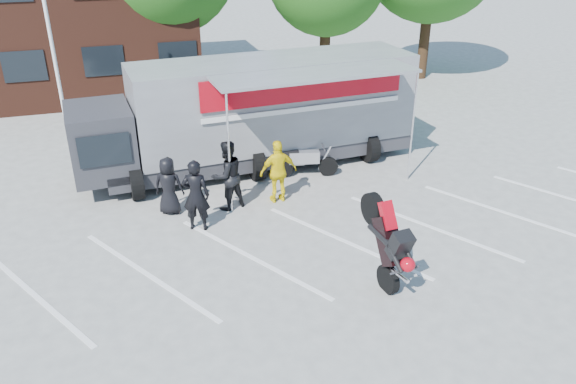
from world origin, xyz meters
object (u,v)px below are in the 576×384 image
spectator_leather_b (196,195)px  spectator_hivis (278,172)px  transporter_truck (261,164)px  spectator_leather_a (169,186)px  spectator_leather_c (227,175)px  stunt_bike_rider (370,273)px  parked_motorcycle (305,176)px

spectator_leather_b → spectator_hivis: 2.59m
transporter_truck → spectator_leather_a: 4.11m
spectator_leather_a → spectator_leather_c: spectator_leather_c is taller
stunt_bike_rider → spectator_hivis: size_ratio=1.21×
stunt_bike_rider → spectator_leather_c: bearing=113.7°
transporter_truck → parked_motorcycle: transporter_truck is taller
spectator_leather_c → spectator_hivis: 1.44m
spectator_leather_c → parked_motorcycle: bearing=-175.8°
spectator_hivis → transporter_truck: bearing=-97.1°
spectator_leather_b → spectator_leather_c: 1.34m
spectator_leather_b → spectator_leather_c: (0.99, 0.89, 0.03)m
transporter_truck → parked_motorcycle: size_ratio=5.21×
spectator_leather_a → spectator_leather_c: (1.56, -0.20, 0.18)m
transporter_truck → stunt_bike_rider: transporter_truck is taller
stunt_bike_rider → spectator_leather_b: (-3.37, 3.23, 0.95)m
spectator_hivis → spectator_leather_b: bearing=17.1°
parked_motorcycle → spectator_leather_c: spectator_leather_c is taller
stunt_bike_rider → spectator_hivis: bearing=96.6°
spectator_hivis → parked_motorcycle: bearing=-136.3°
spectator_leather_a → spectator_leather_c: 1.58m
spectator_leather_a → parked_motorcycle: bearing=-142.0°
parked_motorcycle → spectator_leather_c: (-2.72, -1.33, 0.98)m
spectator_leather_a → spectator_leather_b: 1.24m
stunt_bike_rider → spectator_leather_a: (-3.93, 4.32, 0.80)m
spectator_leather_a → transporter_truck: bearing=-119.4°
stunt_bike_rider → spectator_leather_a: size_ratio=1.37×
spectator_leather_a → spectator_hivis: bearing=-160.9°
parked_motorcycle → spectator_leather_a: bearing=117.0°
transporter_truck → spectator_leather_b: bearing=-130.6°
transporter_truck → spectator_hivis: bearing=-98.3°
spectator_leather_a → spectator_hivis: 3.01m
parked_motorcycle → spectator_leather_b: (-3.71, -2.23, 0.95)m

